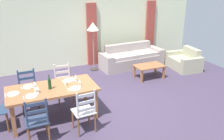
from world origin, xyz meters
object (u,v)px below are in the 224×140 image
at_px(wine_bottle, 50,84).
at_px(armchair_upholstered, 185,62).
at_px(dining_chair_near_right, 84,111).
at_px(coffee_cup_primary, 66,83).
at_px(coffee_cup_secondary, 36,90).
at_px(wine_glass_far_right, 76,77).
at_px(standing_lamp, 93,29).
at_px(wine_glass_near_right, 80,81).
at_px(dining_chair_far_left, 28,90).
at_px(wine_glass_near_left, 38,88).
at_px(dining_chair_far_right, 64,83).
at_px(dining_table, 52,91).
at_px(coffee_table, 149,67).
at_px(wine_glass_far_left, 35,83).
at_px(dining_chair_near_left, 37,121).
at_px(couch, 131,58).

distance_m(wine_bottle, armchair_upholstered, 5.16).
distance_m(dining_chair_near_right, coffee_cup_primary, 0.86).
bearing_deg(coffee_cup_secondary, armchair_upholstered, 16.46).
xyz_separation_m(wine_glass_far_right, standing_lamp, (1.31, 2.45, 0.55)).
distance_m(wine_glass_near_right, standing_lamp, 3.08).
bearing_deg(dining_chair_far_left, wine_glass_near_left, -81.03).
distance_m(dining_chair_far_right, wine_glass_near_right, 1.01).
relative_size(dining_chair_far_left, wine_glass_near_left, 5.96).
bearing_deg(dining_chair_far_left, wine_glass_far_right, -29.11).
relative_size(dining_table, dining_chair_near_right, 1.98).
height_order(wine_bottle, wine_glass_near_right, wine_bottle).
bearing_deg(dining_chair_near_right, coffee_table, 35.67).
relative_size(wine_glass_far_right, coffee_cup_primary, 1.79).
bearing_deg(dining_table, armchair_upholstered, 16.56).
bearing_deg(wine_glass_far_left, armchair_upholstered, 14.19).
relative_size(dining_chair_near_right, standing_lamp, 0.59).
distance_m(wine_bottle, wine_glass_near_right, 0.64).
distance_m(dining_chair_far_left, wine_glass_far_right, 1.22).
height_order(wine_glass_far_left, coffee_cup_primary, wine_glass_far_left).
height_order(dining_chair_far_left, wine_glass_near_right, dining_chair_far_left).
xyz_separation_m(dining_chair_far_left, armchair_upholstered, (5.30, 0.73, -0.23)).
distance_m(wine_glass_far_right, coffee_cup_secondary, 0.95).
xyz_separation_m(dining_chair_far_left, coffee_cup_secondary, (0.10, -0.81, 0.32)).
xyz_separation_m(wine_bottle, wine_glass_far_right, (0.62, 0.19, -0.01)).
relative_size(wine_glass_far_left, standing_lamp, 0.10).
bearing_deg(coffee_cup_primary, dining_chair_near_left, -134.51).
distance_m(wine_glass_near_left, wine_glass_near_right, 0.89).
distance_m(dining_chair_far_left, wine_glass_near_right, 1.39).
bearing_deg(couch, dining_chair_far_left, -155.18).
relative_size(dining_chair_far_left, coffee_table, 1.07).
bearing_deg(wine_glass_near_left, wine_glass_far_left, 94.48).
relative_size(dining_chair_near_left, standing_lamp, 0.59).
height_order(dining_table, couch, couch).
bearing_deg(dining_table, wine_glass_near_right, -13.41).
distance_m(dining_chair_far_right, wine_bottle, 1.02).
bearing_deg(coffee_cup_secondary, coffee_cup_primary, 8.39).
bearing_deg(dining_chair_far_left, coffee_cup_secondary, -83.05).
bearing_deg(dining_chair_near_left, wine_bottle, 61.06).
distance_m(dining_chair_far_left, coffee_cup_primary, 1.08).
height_order(coffee_cup_secondary, couch, coffee_cup_secondary).
xyz_separation_m(dining_chair_far_right, coffee_table, (2.81, 0.42, -0.12)).
xyz_separation_m(wine_bottle, wine_glass_near_right, (0.63, -0.10, -0.01)).
distance_m(wine_glass_far_left, couch, 4.27).
bearing_deg(dining_chair_far_left, couch, 24.82).
distance_m(couch, coffee_table, 1.22).
relative_size(dining_chair_near_right, wine_glass_far_left, 5.96).
xyz_separation_m(dining_chair_near_left, coffee_table, (3.67, 1.96, -0.12)).
bearing_deg(dining_table, dining_chair_far_left, 121.55).
bearing_deg(dining_chair_near_left, dining_table, 59.84).
xyz_separation_m(wine_glass_far_left, armchair_upholstered, (5.18, 1.31, -0.61)).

